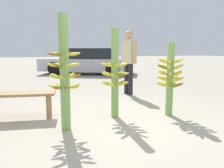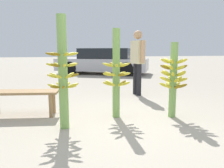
{
  "view_description": "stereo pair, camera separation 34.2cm",
  "coord_description": "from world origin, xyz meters",
  "px_view_note": "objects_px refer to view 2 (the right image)",
  "views": [
    {
      "loc": [
        -1.37,
        -2.82,
        1.11
      ],
      "look_at": [
        -0.09,
        0.31,
        0.6
      ],
      "focal_mm": 35.0,
      "sensor_mm": 36.0,
      "label": 1
    },
    {
      "loc": [
        -1.05,
        -2.94,
        1.11
      ],
      "look_at": [
        -0.09,
        0.31,
        0.6
      ],
      "focal_mm": 35.0,
      "sensor_mm": 36.0,
      "label": 2
    }
  ],
  "objects_px": {
    "banana_stalk_right": "(173,77)",
    "banana_stalk_center": "(116,74)",
    "parked_car": "(104,61)",
    "market_bench": "(23,95)",
    "vendor_person": "(138,57)",
    "banana_stalk_left": "(63,73)"
  },
  "relations": [
    {
      "from": "market_bench",
      "to": "parked_car",
      "type": "distance_m",
      "value": 7.21
    },
    {
      "from": "banana_stalk_center",
      "to": "banana_stalk_right",
      "type": "distance_m",
      "value": 0.95
    },
    {
      "from": "banana_stalk_center",
      "to": "market_bench",
      "type": "relative_size",
      "value": 1.18
    },
    {
      "from": "market_bench",
      "to": "parked_car",
      "type": "relative_size",
      "value": 0.27
    },
    {
      "from": "banana_stalk_center",
      "to": "vendor_person",
      "type": "bearing_deg",
      "value": 56.96
    },
    {
      "from": "banana_stalk_right",
      "to": "market_bench",
      "type": "height_order",
      "value": "banana_stalk_right"
    },
    {
      "from": "banana_stalk_right",
      "to": "vendor_person",
      "type": "relative_size",
      "value": 0.78
    },
    {
      "from": "banana_stalk_right",
      "to": "market_bench",
      "type": "bearing_deg",
      "value": 161.99
    },
    {
      "from": "banana_stalk_center",
      "to": "vendor_person",
      "type": "xyz_separation_m",
      "value": [
        1.08,
        1.67,
        0.22
      ]
    },
    {
      "from": "banana_stalk_left",
      "to": "banana_stalk_right",
      "type": "xyz_separation_m",
      "value": [
        1.79,
        0.04,
        -0.13
      ]
    },
    {
      "from": "banana_stalk_right",
      "to": "banana_stalk_center",
      "type": "bearing_deg",
      "value": 164.02
    },
    {
      "from": "parked_car",
      "to": "banana_stalk_center",
      "type": "bearing_deg",
      "value": -162.58
    },
    {
      "from": "banana_stalk_left",
      "to": "vendor_person",
      "type": "relative_size",
      "value": 0.99
    },
    {
      "from": "banana_stalk_left",
      "to": "market_bench",
      "type": "height_order",
      "value": "banana_stalk_left"
    },
    {
      "from": "banana_stalk_right",
      "to": "vendor_person",
      "type": "height_order",
      "value": "vendor_person"
    },
    {
      "from": "vendor_person",
      "to": "parked_car",
      "type": "distance_m",
      "value": 5.41
    },
    {
      "from": "banana_stalk_left",
      "to": "banana_stalk_center",
      "type": "xyz_separation_m",
      "value": [
        0.88,
        0.3,
        -0.08
      ]
    },
    {
      "from": "banana_stalk_left",
      "to": "banana_stalk_right",
      "type": "distance_m",
      "value": 1.8
    },
    {
      "from": "banana_stalk_center",
      "to": "parked_car",
      "type": "bearing_deg",
      "value": 77.46
    },
    {
      "from": "banana_stalk_center",
      "to": "banana_stalk_right",
      "type": "height_order",
      "value": "banana_stalk_center"
    },
    {
      "from": "banana_stalk_left",
      "to": "banana_stalk_center",
      "type": "bearing_deg",
      "value": 19.04
    },
    {
      "from": "banana_stalk_center",
      "to": "parked_car",
      "type": "distance_m",
      "value": 7.22
    }
  ]
}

